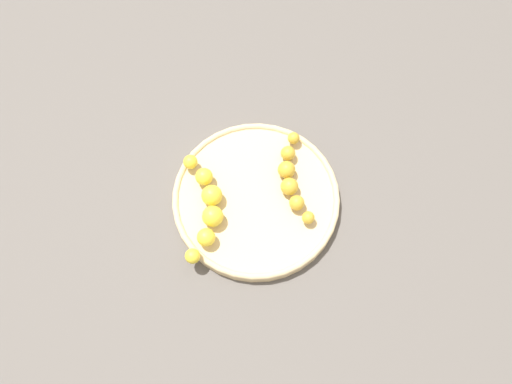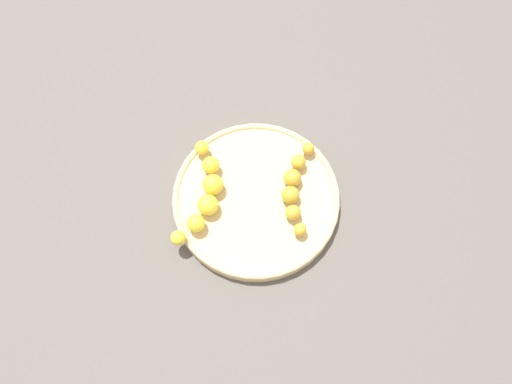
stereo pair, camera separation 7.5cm
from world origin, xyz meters
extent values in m
plane|color=#56514C|center=(0.00, 0.00, 0.00)|extent=(2.40, 2.40, 0.00)
cylinder|color=#D1B784|center=(0.00, 0.00, 0.01)|extent=(0.27, 0.27, 0.02)
torus|color=#D1B784|center=(0.00, 0.00, 0.02)|extent=(0.27, 0.27, 0.01)
sphere|color=gold|center=(-0.07, 0.09, 0.03)|extent=(0.02, 0.02, 0.02)
sphere|color=gold|center=(-0.05, 0.07, 0.03)|extent=(0.02, 0.02, 0.02)
sphere|color=gold|center=(-0.02, 0.06, 0.03)|extent=(0.03, 0.03, 0.03)
sphere|color=gold|center=(0.01, 0.05, 0.03)|extent=(0.03, 0.03, 0.03)
sphere|color=gold|center=(0.04, 0.05, 0.03)|extent=(0.02, 0.02, 0.02)
sphere|color=gold|center=(0.06, 0.06, 0.03)|extent=(0.02, 0.02, 0.02)
sphere|color=yellow|center=(0.06, -0.12, 0.04)|extent=(0.02, 0.02, 0.02)
sphere|color=yellow|center=(0.04, -0.09, 0.04)|extent=(0.03, 0.03, 0.03)
sphere|color=yellow|center=(0.01, -0.08, 0.04)|extent=(0.03, 0.03, 0.03)
sphere|color=yellow|center=(-0.02, -0.07, 0.04)|extent=(0.03, 0.03, 0.03)
sphere|color=yellow|center=(-0.05, -0.07, 0.04)|extent=(0.03, 0.03, 0.03)
sphere|color=yellow|center=(-0.08, -0.08, 0.04)|extent=(0.02, 0.02, 0.02)
camera|label=1|loc=(0.27, -0.09, 0.73)|focal=33.82mm
camera|label=2|loc=(0.28, -0.02, 0.73)|focal=33.82mm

